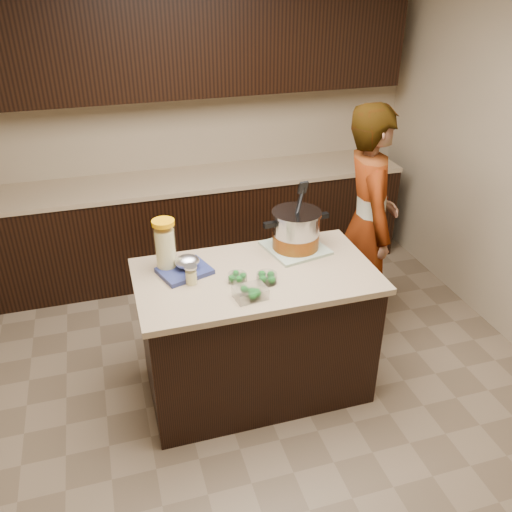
{
  "coord_description": "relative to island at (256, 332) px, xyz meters",
  "views": [
    {
      "loc": [
        -0.81,
        -2.69,
        2.6
      ],
      "look_at": [
        0.0,
        0.0,
        1.02
      ],
      "focal_mm": 38.0,
      "sensor_mm": 36.0,
      "label": 1
    }
  ],
  "objects": [
    {
      "name": "ground_plane",
      "position": [
        0.0,
        0.0,
        -0.45
      ],
      "size": [
        4.0,
        4.0,
        0.0
      ],
      "primitive_type": "plane",
      "color": "brown",
      "rests_on": "ground"
    },
    {
      "name": "room_shell",
      "position": [
        0.0,
        0.0,
        1.26
      ],
      "size": [
        4.04,
        4.04,
        2.72
      ],
      "color": "tan",
      "rests_on": "ground"
    },
    {
      "name": "back_cabinets",
      "position": [
        0.0,
        1.74,
        0.49
      ],
      "size": [
        3.6,
        0.63,
        2.33
      ],
      "color": "black",
      "rests_on": "ground"
    },
    {
      "name": "island",
      "position": [
        0.0,
        0.0,
        0.0
      ],
      "size": [
        1.46,
        0.81,
        0.9
      ],
      "color": "black",
      "rests_on": "ground"
    },
    {
      "name": "dish_towel",
      "position": [
        0.33,
        0.22,
        0.46
      ],
      "size": [
        0.42,
        0.42,
        0.02
      ],
      "primitive_type": "cube",
      "rotation": [
        0.0,
        0.0,
        0.2
      ],
      "color": "#547750",
      "rests_on": "island"
    },
    {
      "name": "stock_pot",
      "position": [
        0.33,
        0.22,
        0.57
      ],
      "size": [
        0.45,
        0.34,
        0.45
      ],
      "rotation": [
        0.0,
        0.0,
        0.08
      ],
      "color": "#B7B7BC",
      "rests_on": "dish_towel"
    },
    {
      "name": "lemonade_pitcher",
      "position": [
        -0.51,
        0.2,
        0.6
      ],
      "size": [
        0.17,
        0.17,
        0.33
      ],
      "rotation": [
        0.0,
        0.0,
        0.3
      ],
      "color": "#D6CB83",
      "rests_on": "island"
    },
    {
      "name": "mason_jar",
      "position": [
        -0.4,
        -0.0,
        0.5
      ],
      "size": [
        0.1,
        0.1,
        0.12
      ],
      "rotation": [
        0.0,
        0.0,
        -0.4
      ],
      "color": "#D6CB83",
      "rests_on": "island"
    },
    {
      "name": "broccoli_tub_left",
      "position": [
        -0.13,
        -0.06,
        0.47
      ],
      "size": [
        0.14,
        0.14,
        0.05
      ],
      "rotation": [
        0.0,
        0.0,
        -0.3
      ],
      "color": "silver",
      "rests_on": "island"
    },
    {
      "name": "broccoli_tub_right",
      "position": [
        0.03,
        -0.12,
        0.47
      ],
      "size": [
        0.15,
        0.15,
        0.06
      ],
      "rotation": [
        0.0,
        0.0,
        0.28
      ],
      "color": "silver",
      "rests_on": "island"
    },
    {
      "name": "broccoli_tub_rect",
      "position": [
        -0.11,
        -0.25,
        0.48
      ],
      "size": [
        0.2,
        0.15,
        0.06
      ],
      "rotation": [
        0.0,
        0.0,
        0.14
      ],
      "color": "silver",
      "rests_on": "island"
    },
    {
      "name": "blue_tray",
      "position": [
        -0.41,
        0.13,
        0.49
      ],
      "size": [
        0.35,
        0.32,
        0.11
      ],
      "rotation": [
        0.0,
        0.0,
        0.32
      ],
      "color": "navy",
      "rests_on": "island"
    },
    {
      "name": "person",
      "position": [
        0.98,
        0.45,
        0.43
      ],
      "size": [
        0.55,
        0.72,
        1.76
      ],
      "primitive_type": "imported",
      "rotation": [
        0.0,
        0.0,
        1.35
      ],
      "color": "gray",
      "rests_on": "ground"
    }
  ]
}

